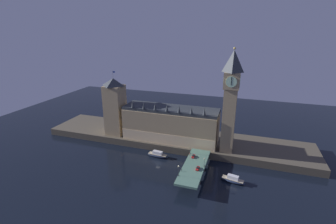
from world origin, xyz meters
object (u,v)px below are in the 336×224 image
object	(u,v)px
car_southbound_lead	(198,168)
boat_upstream	(158,155)
pedestrian_near_rail	(182,170)
victoria_tower	(115,106)
car_northbound_lead	(193,156)
pedestrian_far_rail	(190,154)
street_lamp_far	(190,149)
street_lamp_near	(179,169)
pedestrian_mid_walk	(204,164)
clock_tower	(230,99)
boat_downstream	(233,180)
street_lamp_mid	(204,161)

from	to	relation	value
car_southbound_lead	boat_upstream	distance (m)	39.32
pedestrian_near_rail	car_southbound_lead	bearing A→B (deg)	30.46
victoria_tower	boat_upstream	distance (m)	55.93
car_northbound_lead	boat_upstream	size ratio (longest dim) A/B	0.28
pedestrian_far_rail	street_lamp_far	xyz separation A→B (m)	(-0.40, 2.60, 2.79)
street_lamp_near	boat_upstream	world-z (taller)	street_lamp_near
car_southbound_lead	boat_upstream	xyz separation A→B (m)	(-33.98, 18.81, -6.13)
victoria_tower	street_lamp_near	bearing A→B (deg)	-34.97
pedestrian_far_rail	boat_upstream	distance (m)	25.93
pedestrian_near_rail	pedestrian_mid_walk	xyz separation A→B (m)	(12.00, 10.88, 0.14)
victoria_tower	car_southbound_lead	bearing A→B (deg)	-25.56
street_lamp_near	boat_upstream	bearing A→B (deg)	129.65
pedestrian_far_rail	clock_tower	bearing A→B (deg)	39.03
clock_tower	pedestrian_near_rail	size ratio (longest dim) A/B	46.74
car_southbound_lead	pedestrian_far_rail	size ratio (longest dim) A/B	2.82
street_lamp_near	car_northbound_lead	bearing A→B (deg)	82.28
car_northbound_lead	car_southbound_lead	distance (m)	15.45
car_southbound_lead	boat_downstream	world-z (taller)	car_southbound_lead
boat_upstream	pedestrian_mid_walk	bearing A→B (deg)	-19.67
victoria_tower	street_lamp_far	world-z (taller)	victoria_tower
victoria_tower	boat_downstream	world-z (taller)	victoria_tower
pedestrian_near_rail	boat_upstream	bearing A→B (deg)	136.02
pedestrian_far_rail	boat_upstream	size ratio (longest dim) A/B	0.10
street_lamp_far	boat_downstream	xyz separation A→B (m)	(31.05, -14.98, -9.11)
victoria_tower	street_lamp_far	distance (m)	74.25
street_lamp_far	clock_tower	bearing A→B (deg)	34.46
street_lamp_mid	boat_downstream	size ratio (longest dim) A/B	0.42
street_lamp_near	boat_downstream	world-z (taller)	street_lamp_near
street_lamp_near	street_lamp_far	size ratio (longest dim) A/B	1.20
street_lamp_far	pedestrian_mid_walk	bearing A→B (deg)	-46.37
boat_downstream	pedestrian_near_rail	bearing A→B (deg)	-163.78
clock_tower	boat_upstream	size ratio (longest dim) A/B	4.46
car_southbound_lead	boat_upstream	bearing A→B (deg)	151.03
car_northbound_lead	street_lamp_near	xyz separation A→B (m)	(-3.40, -25.08, 3.73)
car_southbound_lead	street_lamp_far	world-z (taller)	street_lamp_far
pedestrian_mid_walk	victoria_tower	bearing A→B (deg)	158.59
boat_downstream	car_northbound_lead	bearing A→B (deg)	159.00
clock_tower	pedestrian_far_rail	bearing A→B (deg)	-140.97
street_lamp_near	street_lamp_far	distance (m)	29.45
pedestrian_mid_walk	pedestrian_far_rail	size ratio (longest dim) A/B	1.11
street_lamp_near	street_lamp_mid	xyz separation A→B (m)	(12.80, 14.72, -0.33)
pedestrian_far_rail	street_lamp_mid	distance (m)	17.63
street_lamp_far	boat_upstream	size ratio (longest dim) A/B	0.35
street_lamp_mid	car_southbound_lead	bearing A→B (deg)	-131.25
pedestrian_far_rail	boat_upstream	xyz separation A→B (m)	(-24.98, 2.82, -6.35)
clock_tower	victoria_tower	distance (m)	94.13
street_lamp_near	street_lamp_mid	size ratio (longest dim) A/B	1.08
pedestrian_near_rail	street_lamp_mid	world-z (taller)	street_lamp_mid
boat_downstream	street_lamp_mid	bearing A→B (deg)	179.20
clock_tower	street_lamp_mid	bearing A→B (deg)	-109.19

